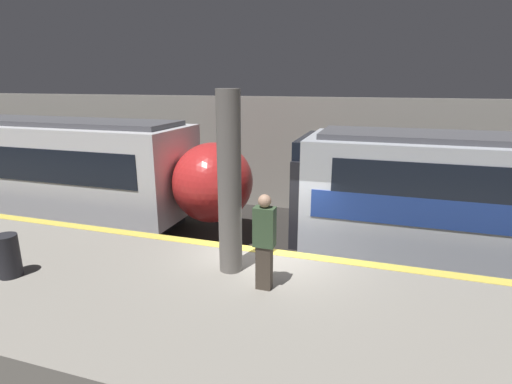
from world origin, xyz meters
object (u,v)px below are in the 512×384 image
person_waiting (264,239)px  trash_bin (8,256)px  support_pillar_near (230,184)px  train_modern (22,167)px

person_waiting → trash_bin: size_ratio=2.12×
support_pillar_near → person_waiting: (0.86, -0.53, -0.83)m
support_pillar_near → train_modern: bearing=157.6°
person_waiting → trash_bin: 5.04m
support_pillar_near → train_modern: 10.52m
train_modern → trash_bin: train_modern is taller
train_modern → person_waiting: (10.53, -4.51, 0.27)m
support_pillar_near → trash_bin: 4.55m
person_waiting → trash_bin: bearing=-167.7°
train_modern → trash_bin: bearing=-44.7°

